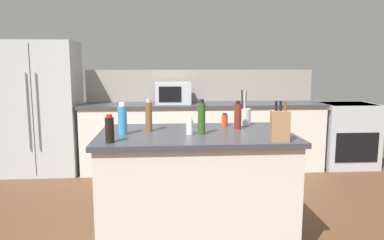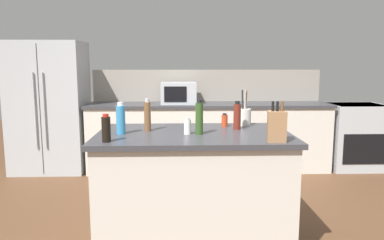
% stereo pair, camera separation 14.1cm
% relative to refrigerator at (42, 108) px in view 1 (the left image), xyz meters
% --- Properties ---
extents(back_counter_run, '(3.36, 0.66, 0.94)m').
position_rel_refrigerator_xyz_m(back_counter_run, '(2.21, -0.05, -0.42)').
color(back_counter_run, beige).
rests_on(back_counter_run, ground_plane).
extents(wall_backsplash, '(3.32, 0.03, 0.46)m').
position_rel_refrigerator_xyz_m(wall_backsplash, '(2.21, 0.27, 0.28)').
color(wall_backsplash, gray).
rests_on(wall_backsplash, back_counter_run).
extents(kitchen_island, '(1.56, 0.95, 0.94)m').
position_rel_refrigerator_xyz_m(kitchen_island, '(1.91, -2.25, -0.42)').
color(kitchen_island, beige).
rests_on(kitchen_island, ground_plane).
extents(refrigerator, '(0.99, 0.75, 1.79)m').
position_rel_refrigerator_xyz_m(refrigerator, '(0.00, 0.00, 0.00)').
color(refrigerator, '#ADB2B7').
rests_on(refrigerator, ground_plane).
extents(range_oven, '(0.76, 0.65, 0.92)m').
position_rel_refrigerator_xyz_m(range_oven, '(4.32, -0.05, -0.43)').
color(range_oven, '#ADB2B7').
rests_on(range_oven, ground_plane).
extents(microwave, '(0.48, 0.39, 0.29)m').
position_rel_refrigerator_xyz_m(microwave, '(1.79, -0.05, 0.19)').
color(microwave, '#ADB2B7').
rests_on(microwave, back_counter_run).
extents(knife_block, '(0.14, 0.12, 0.29)m').
position_rel_refrigerator_xyz_m(knife_block, '(2.49, -2.62, 0.16)').
color(knife_block, '#936B47').
rests_on(knife_block, kitchen_island).
extents(utensil_crock, '(0.12, 0.12, 0.32)m').
position_rel_refrigerator_xyz_m(utensil_crock, '(2.39, -1.91, 0.13)').
color(utensil_crock, beige).
rests_on(utensil_crock, kitchen_island).
extents(spice_jar_paprika, '(0.05, 0.05, 0.12)m').
position_rel_refrigerator_xyz_m(spice_jar_paprika, '(2.20, -1.96, 0.10)').
color(spice_jar_paprika, '#B73D1E').
rests_on(spice_jar_paprika, kitchen_island).
extents(salt_shaker, '(0.06, 0.06, 0.13)m').
position_rel_refrigerator_xyz_m(salt_shaker, '(1.86, -2.32, 0.11)').
color(salt_shaker, silver).
rests_on(salt_shaker, kitchen_island).
extents(soy_sauce_bottle, '(0.06, 0.06, 0.20)m').
position_rel_refrigerator_xyz_m(soy_sauce_bottle, '(1.28, -2.59, 0.14)').
color(soy_sauce_bottle, black).
rests_on(soy_sauce_bottle, kitchen_island).
extents(olive_oil_bottle, '(0.06, 0.06, 0.28)m').
position_rel_refrigerator_xyz_m(olive_oil_bottle, '(1.96, -2.32, 0.18)').
color(olive_oil_bottle, '#2D4C1E').
rests_on(olive_oil_bottle, kitchen_island).
extents(pepper_grinder, '(0.06, 0.06, 0.27)m').
position_rel_refrigerator_xyz_m(pepper_grinder, '(1.54, -2.16, 0.17)').
color(pepper_grinder, brown).
rests_on(pepper_grinder, kitchen_island).
extents(vinegar_bottle, '(0.06, 0.06, 0.24)m').
position_rel_refrigerator_xyz_m(vinegar_bottle, '(2.29, -2.11, 0.16)').
color(vinegar_bottle, maroon).
rests_on(vinegar_bottle, kitchen_island).
extents(dish_soap_bottle, '(0.07, 0.07, 0.25)m').
position_rel_refrigerator_xyz_m(dish_soap_bottle, '(1.34, -2.29, 0.17)').
color(dish_soap_bottle, '#3384BC').
rests_on(dish_soap_bottle, kitchen_island).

